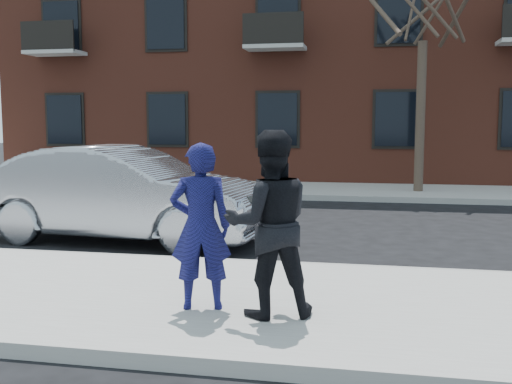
# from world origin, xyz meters

# --- Properties ---
(ground) EXTENTS (100.00, 100.00, 0.00)m
(ground) POSITION_xyz_m (0.00, 0.00, 0.00)
(ground) COLOR black
(ground) RESTS_ON ground
(near_sidewalk) EXTENTS (50.00, 3.50, 0.15)m
(near_sidewalk) POSITION_xyz_m (0.00, -0.25, 0.07)
(near_sidewalk) COLOR #999691
(near_sidewalk) RESTS_ON ground
(near_curb) EXTENTS (50.00, 0.10, 0.15)m
(near_curb) POSITION_xyz_m (0.00, 1.55, 0.07)
(near_curb) COLOR #999691
(near_curb) RESTS_ON ground
(far_sidewalk) EXTENTS (50.00, 3.50, 0.15)m
(far_sidewalk) POSITION_xyz_m (0.00, 11.25, 0.07)
(far_sidewalk) COLOR #999691
(far_sidewalk) RESTS_ON ground
(far_curb) EXTENTS (50.00, 0.10, 0.15)m
(far_curb) POSITION_xyz_m (0.00, 9.45, 0.07)
(far_curb) COLOR #999691
(far_curb) RESTS_ON ground
(apartment_building) EXTENTS (24.30, 10.30, 12.30)m
(apartment_building) POSITION_xyz_m (2.00, 18.00, 6.16)
(apartment_building) COLOR brown
(apartment_building) RESTS_ON ground
(silver_sedan) EXTENTS (5.24, 2.19, 1.68)m
(silver_sedan) POSITION_xyz_m (-1.08, 3.20, 0.84)
(silver_sedan) COLOR #999BA3
(silver_sedan) RESTS_ON ground
(man_hoodie) EXTENTS (0.72, 0.56, 1.73)m
(man_hoodie) POSITION_xyz_m (1.50, -0.69, 1.02)
(man_hoodie) COLOR navy
(man_hoodie) RESTS_ON near_sidewalk
(man_peacoat) EXTENTS (1.09, 0.97, 1.87)m
(man_peacoat) POSITION_xyz_m (2.24, -0.78, 1.08)
(man_peacoat) COLOR black
(man_peacoat) RESTS_ON near_sidewalk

